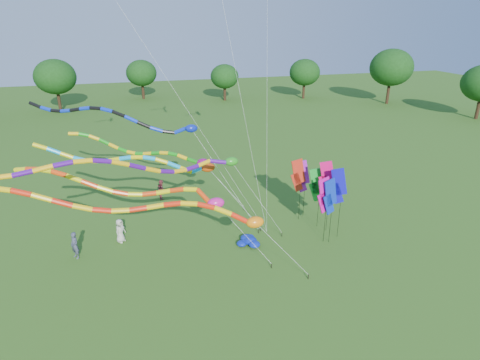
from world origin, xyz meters
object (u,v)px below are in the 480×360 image
object	(u,v)px
tube_kite_orange	(144,190)
person_a	(120,231)
blue_nylon_heap	(244,240)
person_c	(162,189)
tube_kite_red	(163,210)
person_b	(75,245)

from	to	relation	value
tube_kite_orange	person_a	bearing A→B (deg)	140.03
blue_nylon_heap	person_c	bearing A→B (deg)	117.51
tube_kite_red	person_a	bearing A→B (deg)	129.55
person_a	person_b	distance (m)	2.96
tube_kite_red	tube_kite_orange	bearing A→B (deg)	124.13
person_a	tube_kite_orange	bearing A→B (deg)	-113.03
person_b	person_c	bearing A→B (deg)	104.72
tube_kite_red	tube_kite_orange	size ratio (longest dim) A/B	1.14
tube_kite_red	person_a	size ratio (longest dim) A/B	9.41
blue_nylon_heap	person_b	distance (m)	10.56
tube_kite_red	tube_kite_orange	world-z (taller)	tube_kite_red
person_c	blue_nylon_heap	bearing A→B (deg)	-156.77
blue_nylon_heap	person_a	xyz separation A→B (m)	(-7.79, 2.40, 0.59)
tube_kite_red	tube_kite_orange	distance (m)	2.36
person_b	person_c	xyz separation A→B (m)	(5.96, 7.53, -0.07)
tube_kite_orange	person_c	distance (m)	10.24
person_a	person_c	world-z (taller)	person_a
person_b	person_c	distance (m)	9.61
tube_kite_orange	person_c	world-z (taller)	tube_kite_orange
tube_kite_red	person_b	size ratio (longest dim) A/B	8.84
blue_nylon_heap	person_c	distance (m)	9.79
person_b	person_c	world-z (taller)	person_b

